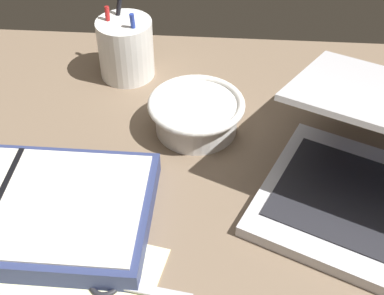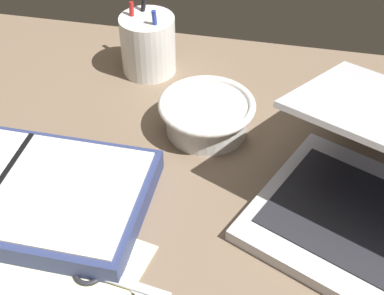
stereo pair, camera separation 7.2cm
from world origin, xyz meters
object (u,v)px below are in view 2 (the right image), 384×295
Objects in this scene: bowl at (207,114)px; scissors at (104,270)px; planner at (4,188)px; pen_cup at (148,45)px.

scissors is at bearing -103.75° from bowl.
bowl reaches higher than planner.
pen_cup is 1.30× the size of scissors.
scissors is (6.32, -44.07, -5.01)cm from pen_cup.
pen_cup is 0.41× the size of planner.
bowl is at bearing -47.40° from pen_cup.
pen_cup is at bearing 132.60° from bowl.
scissors is (-7.19, -29.38, -2.79)cm from bowl.
bowl is 0.93× the size of pen_cup.
planner is 3.16× the size of scissors.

